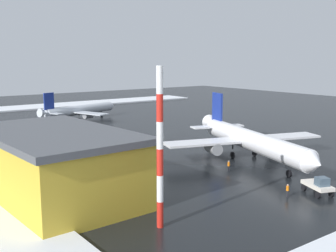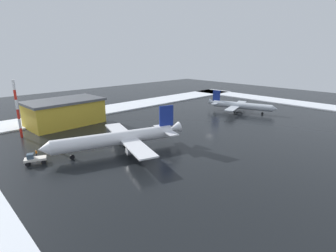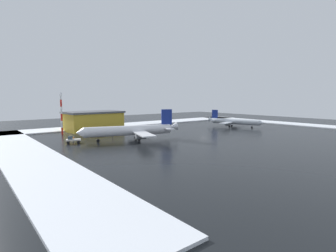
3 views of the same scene
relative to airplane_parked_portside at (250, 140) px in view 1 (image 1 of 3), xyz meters
name	(u,v)px [view 1 (image 1 of 3)]	position (x,y,z in m)	size (l,w,h in m)	color
ground_plane	(159,132)	(-32.79, 3.76, -3.56)	(240.00, 240.00, 0.00)	black
snow_bank_left	(54,106)	(-99.79, 3.76, -3.33)	(14.00, 116.00, 0.47)	white
airplane_parked_portside	(250,140)	(0.00, 0.00, 0.00)	(35.50, 29.90, 10.79)	white
airplane_foreground_jet	(79,110)	(-62.67, -3.46, -0.74)	(23.66, 28.07, 8.55)	silver
pushback_tug	(319,185)	(18.43, -6.89, -2.28)	(5.09, 3.76, 2.50)	silver
ground_crew_beside_wing	(288,190)	(16.65, -11.05, -2.59)	(0.36, 0.36, 1.71)	black
ground_crew_mid_apron	(229,165)	(3.14, -8.31, -2.59)	(0.36, 0.36, 1.71)	black
antenna_mast	(160,149)	(14.78, -30.00, 4.98)	(0.70, 0.70, 17.09)	red
cargo_hangar	(55,164)	(-0.91, -35.22, 0.88)	(25.76, 16.31, 8.80)	gold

